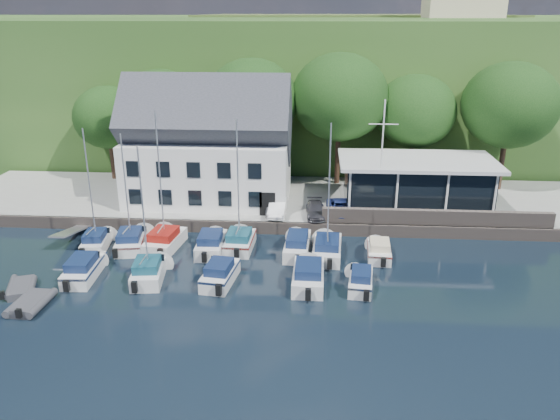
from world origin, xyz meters
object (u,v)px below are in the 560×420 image
at_px(car_dgrey, 316,210).
at_px(boat_r2_0, 84,266).
at_px(boat_r1_4, 238,190).
at_px(boat_r2_1, 143,214).
at_px(boat_r1_2, 161,189).
at_px(car_white, 278,207).
at_px(boat_r1_3, 211,242).
at_px(boat_r2_3, 308,273).
at_px(dinghy_1, 31,302).
at_px(club_pavilion, 416,182).
at_px(dinghy_0, 21,287).
at_px(car_silver, 272,207).
at_px(car_blue, 340,207).
at_px(boat_r1_7, 379,249).
at_px(boat_r1_1, 126,193).
at_px(boat_r2_4, 361,278).
at_px(boat_r1_6, 329,196).
at_px(boat_r2_2, 220,272).
at_px(boat_r1_0, 91,194).
at_px(flagpole, 381,160).
at_px(harbor_building, 209,151).
at_px(boat_r1_5, 297,243).

height_order(car_dgrey, boat_r2_0, car_dgrey).
height_order(boat_r1_4, boat_r2_1, boat_r2_1).
bearing_deg(boat_r2_0, boat_r1_2, 47.32).
bearing_deg(boat_r2_0, car_white, 36.13).
bearing_deg(boat_r2_1, boat_r1_3, 48.42).
bearing_deg(boat_r2_3, dinghy_1, -165.20).
height_order(club_pavilion, dinghy_0, club_pavilion).
bearing_deg(car_silver, dinghy_0, -148.31).
height_order(car_blue, boat_r1_7, car_blue).
distance_m(car_white, car_dgrey, 3.14).
bearing_deg(car_blue, boat_r1_1, -168.43).
bearing_deg(boat_r1_3, boat_r1_2, 172.65).
height_order(car_dgrey, boat_r2_4, car_dgrey).
height_order(boat_r1_4, boat_r2_4, boat_r1_4).
height_order(boat_r1_4, boat_r1_6, boat_r1_4).
bearing_deg(boat_r1_4, boat_r1_7, -2.32).
xyz_separation_m(car_white, boat_r1_1, (-10.80, -5.16, 2.68)).
xyz_separation_m(car_blue, boat_r2_0, (-17.55, -10.58, -0.85)).
relative_size(car_silver, boat_r2_1, 0.35).
relative_size(boat_r2_2, dinghy_0, 1.83).
distance_m(car_blue, boat_r1_6, 6.88).
relative_size(club_pavilion, boat_r1_4, 1.42).
bearing_deg(car_dgrey, car_blue, 10.50).
relative_size(boat_r1_0, boat_r2_3, 1.31).
height_order(car_silver, car_blue, car_blue).
bearing_deg(car_dgrey, boat_r1_3, -149.14).
distance_m(flagpole, boat_r2_2, 16.34).
height_order(harbor_building, car_silver, harbor_building).
xyz_separation_m(car_white, boat_r2_2, (-3.07, -10.37, -0.86)).
bearing_deg(boat_r1_0, boat_r1_4, -4.10).
height_order(car_silver, flagpole, flagpole).
height_order(car_blue, dinghy_1, car_blue).
bearing_deg(boat_r1_2, flagpole, 25.27).
distance_m(car_silver, boat_r1_1, 11.99).
relative_size(boat_r2_3, dinghy_1, 2.02).
relative_size(boat_r1_5, boat_r2_0, 1.07).
distance_m(boat_r1_0, boat_r2_4, 20.43).
xyz_separation_m(club_pavilion, boat_r2_3, (-8.92, -13.39, -2.26)).
distance_m(boat_r1_1, boat_r2_2, 9.97).
bearing_deg(boat_r1_0, boat_r1_6, -8.06).
distance_m(flagpole, boat_r1_6, 7.43).
height_order(harbor_building, boat_r2_1, harbor_building).
bearing_deg(boat_r1_2, harbor_building, 85.21).
height_order(boat_r1_2, dinghy_0, boat_r1_2).
bearing_deg(boat_r1_3, boat_r2_3, -34.16).
relative_size(club_pavilion, car_white, 3.39).
height_order(boat_r1_5, boat_r1_6, boat_r1_6).
bearing_deg(car_white, car_silver, 152.76).
height_order(boat_r1_1, boat_r2_0, boat_r1_1).
distance_m(boat_r1_5, boat_r2_4, 6.76).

